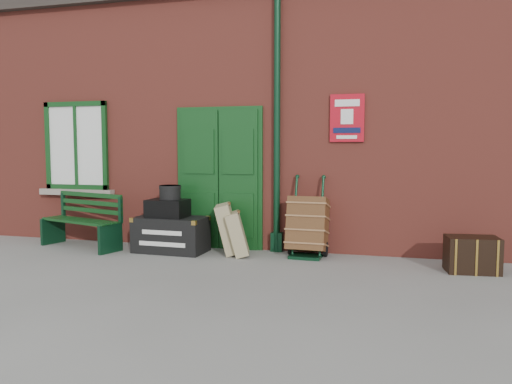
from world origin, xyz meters
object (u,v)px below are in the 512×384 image
(bench, at_px, (84,219))
(porter_trolley, at_px, (308,226))
(houdini_trunk, at_px, (171,234))
(dark_trunk, at_px, (472,254))

(bench, xyz_separation_m, porter_trolley, (3.62, 0.28, -0.00))
(houdini_trunk, height_order, dark_trunk, houdini_trunk)
(bench, relative_size, dark_trunk, 2.40)
(houdini_trunk, bearing_deg, porter_trolley, 8.47)
(bench, distance_m, dark_trunk, 5.84)
(bench, bearing_deg, porter_trolley, 21.80)
(bench, distance_m, houdini_trunk, 1.53)
(bench, xyz_separation_m, dark_trunk, (5.84, -0.12, -0.23))
(houdini_trunk, distance_m, porter_trolley, 2.12)
(dark_trunk, bearing_deg, porter_trolley, 163.38)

